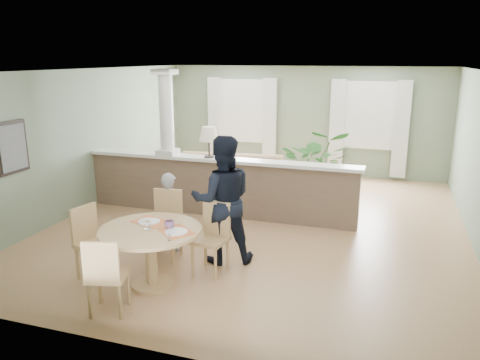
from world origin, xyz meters
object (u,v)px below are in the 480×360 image
(chair_near, at_px, (105,273))
(man_person, at_px, (222,200))
(child_person, at_px, (170,212))
(chair_far_boy, at_px, (166,221))
(houseplant, at_px, (316,166))
(dining_table, at_px, (151,241))
(sofa, at_px, (227,177))
(chair_far_man, at_px, (213,234))
(chair_side, at_px, (91,239))

(chair_near, distance_m, man_person, 2.03)
(child_person, bearing_deg, chair_far_boy, 102.80)
(houseplant, bearing_deg, child_person, -119.07)
(dining_table, distance_m, man_person, 1.23)
(man_person, bearing_deg, chair_far_boy, -15.48)
(houseplant, bearing_deg, sofa, -174.54)
(sofa, relative_size, chair_far_boy, 2.93)
(child_person, height_order, man_person, man_person)
(chair_far_man, bearing_deg, houseplant, 84.19)
(sofa, xyz_separation_m, chair_near, (0.28, -4.91, 0.09))
(sofa, distance_m, chair_near, 4.92)
(sofa, height_order, chair_far_boy, chair_far_boy)
(chair_near, bearing_deg, dining_table, -116.70)
(dining_table, relative_size, chair_side, 1.33)
(dining_table, xyz_separation_m, man_person, (0.60, 1.03, 0.30))
(chair_near, bearing_deg, chair_side, -62.71)
(chair_far_man, xyz_separation_m, chair_near, (-0.73, -1.49, -0.01))
(sofa, distance_m, houseplant, 1.91)
(man_person, bearing_deg, child_person, -30.73)
(chair_near, bearing_deg, houseplant, -123.04)
(houseplant, bearing_deg, chair_near, -107.38)
(houseplant, height_order, dining_table, houseplant)
(sofa, height_order, dining_table, dining_table)
(dining_table, relative_size, chair_far_man, 1.34)
(houseplant, xyz_separation_m, chair_side, (-2.35, -4.27, -0.23))
(child_person, bearing_deg, chair_near, 94.34)
(chair_near, height_order, chair_side, chair_side)
(sofa, xyz_separation_m, chair_far_man, (1.01, -3.42, 0.11))
(chair_far_boy, xyz_separation_m, chair_near, (0.10, -1.71, -0.03))
(sofa, distance_m, child_person, 2.97)
(chair_far_boy, relative_size, child_person, 0.82)
(chair_far_man, height_order, man_person, man_person)
(chair_side, height_order, man_person, man_person)
(chair_far_boy, distance_m, child_person, 0.25)
(dining_table, xyz_separation_m, chair_near, (-0.16, -0.81, -0.10))
(chair_side, bearing_deg, man_person, -42.21)
(chair_far_boy, height_order, chair_side, chair_far_boy)
(sofa, distance_m, dining_table, 4.13)
(houseplant, xyz_separation_m, chair_far_man, (-0.86, -3.59, -0.24))
(sofa, height_order, child_person, child_person)
(dining_table, bearing_deg, houseplant, 71.47)
(sofa, xyz_separation_m, dining_table, (0.43, -4.10, 0.20))
(chair_far_boy, bearing_deg, sofa, 87.08)
(chair_far_man, xyz_separation_m, chair_side, (-1.49, -0.68, 0.00))
(chair_side, bearing_deg, child_person, -14.36)
(sofa, bearing_deg, child_person, -93.78)
(chair_far_man, relative_size, chair_side, 0.99)
(houseplant, relative_size, dining_table, 1.18)
(houseplant, bearing_deg, man_person, -104.48)
(houseplant, height_order, chair_near, houseplant)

